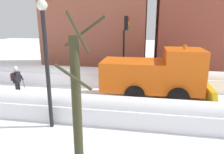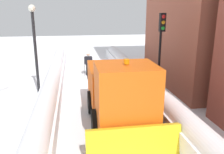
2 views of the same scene
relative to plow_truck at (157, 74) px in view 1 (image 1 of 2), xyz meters
name	(u,v)px [view 1 (image 1 of 2)]	position (x,y,z in m)	size (l,w,h in m)	color
ground_plane	(214,106)	(0.54, 3.00, -1.48)	(80.00, 80.00, 0.00)	white
snowbank_left	(203,82)	(-2.08, 3.00, -0.87)	(1.10, 36.00, 1.28)	white
plow_truck	(157,74)	(0.00, 0.00, 0.00)	(3.20, 5.98, 3.12)	orange
skier	(17,80)	(0.79, -8.05, -0.48)	(0.62, 1.80, 1.81)	black
traffic_light_pole	(125,38)	(-2.55, -2.05, 1.77)	(0.28, 0.42, 4.65)	black
street_lamp	(46,50)	(3.97, -4.40, 1.75)	(0.40, 0.40, 5.07)	black
bare_tree_near	(77,100)	(6.00, -2.50, 0.63)	(1.09, 1.35, 4.57)	#393721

